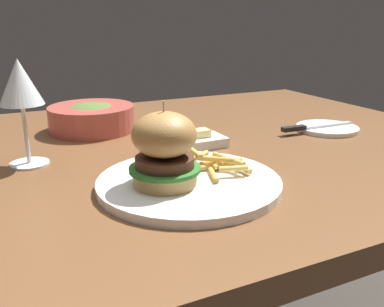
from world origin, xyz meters
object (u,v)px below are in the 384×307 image
at_px(table_knife, 311,127).
at_px(butter_dish, 200,141).
at_px(bread_plate, 327,128).
at_px(wine_glass, 20,86).
at_px(soup_bowl, 92,117).
at_px(burger_sandwich, 164,149).
at_px(main_plate, 189,183).

relative_size(table_knife, butter_dish, 2.00).
height_order(table_knife, butter_dish, butter_dish).
xyz_separation_m(bread_plate, table_knife, (-0.05, 0.00, 0.01)).
relative_size(wine_glass, soup_bowl, 0.96).
height_order(table_knife, soup_bowl, soup_bowl).
distance_m(burger_sandwich, soup_bowl, 0.42).
bearing_deg(main_plate, butter_dish, 58.30).
xyz_separation_m(main_plate, table_knife, (0.40, 0.18, 0.01)).
relative_size(burger_sandwich, table_knife, 0.65).
relative_size(burger_sandwich, butter_dish, 1.30).
xyz_separation_m(main_plate, bread_plate, (0.45, 0.18, -0.00)).
bearing_deg(bread_plate, wine_glass, 175.77).
distance_m(wine_glass, bread_plate, 0.68).
height_order(burger_sandwich, bread_plate, burger_sandwich).
bearing_deg(table_knife, butter_dish, 177.13).
relative_size(burger_sandwich, soup_bowl, 0.64).
bearing_deg(butter_dish, wine_glass, 174.22).
height_order(main_plate, bread_plate, main_plate).
bearing_deg(main_plate, bread_plate, 21.49).
xyz_separation_m(burger_sandwich, bread_plate, (0.49, 0.18, -0.06)).
height_order(main_plate, butter_dish, butter_dish).
bearing_deg(wine_glass, main_plate, -46.43).
xyz_separation_m(bread_plate, soup_bowl, (-0.50, 0.24, 0.03)).
distance_m(wine_glass, soup_bowl, 0.28).
relative_size(main_plate, butter_dish, 2.95).
bearing_deg(bread_plate, soup_bowl, 154.13).
bearing_deg(wine_glass, table_knife, -4.45).
relative_size(main_plate, wine_glass, 1.53).
xyz_separation_m(butter_dish, soup_bowl, (-0.17, 0.23, 0.02)).
distance_m(table_knife, soup_bowl, 0.51).
height_order(main_plate, soup_bowl, soup_bowl).
bearing_deg(butter_dish, table_knife, -2.87).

